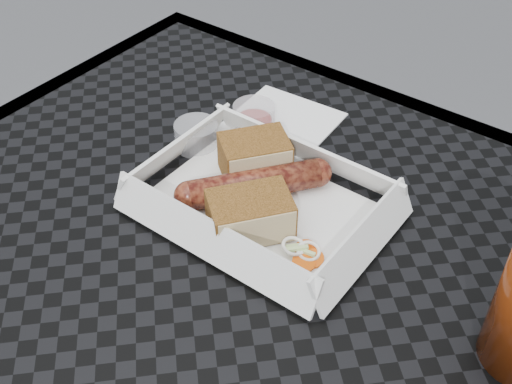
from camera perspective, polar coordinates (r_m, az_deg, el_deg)
patio_table at (r=0.65m, az=-3.92°, el=-12.96°), size 0.80×0.80×0.74m
food_tray at (r=0.66m, az=0.52°, el=-1.36°), size 0.22×0.15×0.00m
bratwurst at (r=0.66m, az=-0.14°, el=0.71°), size 0.12×0.14×0.03m
bread_near at (r=0.69m, az=-0.12°, el=3.15°), size 0.08×0.09×0.04m
bread_far at (r=0.62m, az=-0.52°, el=-2.01°), size 0.09×0.09×0.04m
veg_garnish at (r=0.61m, az=3.77°, el=-5.67°), size 0.03×0.03×0.00m
napkin at (r=0.78m, az=2.25°, el=6.19°), size 0.13×0.13×0.00m
condiment_cup_sauce at (r=0.77m, az=-0.19°, el=6.71°), size 0.05×0.05×0.03m
condiment_cup_empty at (r=0.74m, az=-5.32°, el=5.04°), size 0.05×0.05×0.03m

